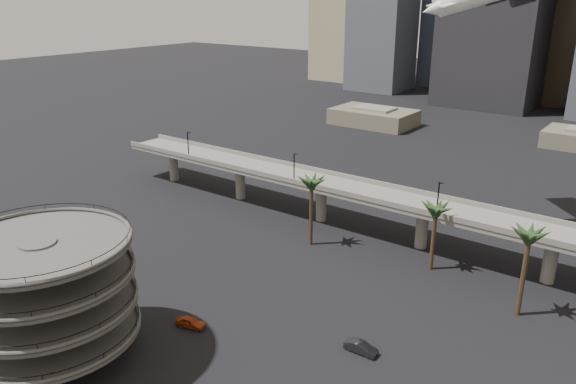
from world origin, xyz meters
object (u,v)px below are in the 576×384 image
Objects in this scene: car_b at (361,347)px; overpass at (370,198)px; parking_ramp at (45,289)px; car_a at (191,322)px.

overpass is at bearing 25.95° from car_b.
car_b is (31.19, 24.33, -9.09)m from parking_ramp.
parking_ramp is 0.17× the size of overpass.
parking_ramp is 4.90× the size of car_b.
car_a is 0.97× the size of car_b.
overpass reaches higher than car_a.
parking_ramp is 60.46m from overpass.
overpass is (13.00, 59.00, -2.50)m from parking_ramp.
car_a is at bearing 59.30° from parking_ramp.
overpass is at bearing -19.84° from car_a.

